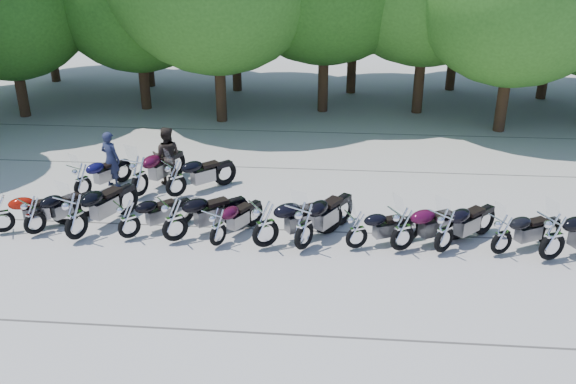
# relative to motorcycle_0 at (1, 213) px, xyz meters

# --- Properties ---
(ground) EXTENTS (90.00, 90.00, 0.00)m
(ground) POSITION_rel_motorcycle_0_xyz_m (7.35, -0.65, -0.61)
(ground) COLOR gray
(ground) RESTS_ON ground
(motorcycle_0) EXTENTS (2.22, 1.56, 1.22)m
(motorcycle_0) POSITION_rel_motorcycle_0_xyz_m (0.00, 0.00, 0.00)
(motorcycle_0) COLOR maroon
(motorcycle_0) RESTS_ON ground
(motorcycle_1) EXTENTS (1.78, 2.12, 1.21)m
(motorcycle_1) POSITION_rel_motorcycle_0_xyz_m (0.88, -0.01, -0.00)
(motorcycle_1) COLOR black
(motorcycle_1) RESTS_ON ground
(motorcycle_2) EXTENTS (1.73, 2.65, 1.44)m
(motorcycle_2) POSITION_rel_motorcycle_0_xyz_m (2.08, -0.21, 0.11)
(motorcycle_2) COLOR black
(motorcycle_2) RESTS_ON ground
(motorcycle_3) EXTENTS (2.00, 1.90, 1.20)m
(motorcycle_3) POSITION_rel_motorcycle_0_xyz_m (3.38, -0.02, -0.01)
(motorcycle_3) COLOR black
(motorcycle_3) RESTS_ON ground
(motorcycle_4) EXTENTS (2.36, 2.10, 1.37)m
(motorcycle_4) POSITION_rel_motorcycle_0_xyz_m (4.59, -0.10, 0.08)
(motorcycle_4) COLOR black
(motorcycle_4) RESTS_ON ground
(motorcycle_5) EXTENTS (1.55, 2.09, 1.16)m
(motorcycle_5) POSITION_rel_motorcycle_0_xyz_m (5.70, -0.22, -0.03)
(motorcycle_5) COLOR black
(motorcycle_5) RESTS_ON ground
(motorcycle_6) EXTENTS (2.52, 2.01, 1.42)m
(motorcycle_6) POSITION_rel_motorcycle_0_xyz_m (6.89, -0.23, 0.10)
(motorcycle_6) COLOR black
(motorcycle_6) RESTS_ON ground
(motorcycle_7) EXTENTS (1.97, 2.58, 1.44)m
(motorcycle_7) POSITION_rel_motorcycle_0_xyz_m (7.83, -0.25, 0.11)
(motorcycle_7) COLOR black
(motorcycle_7) RESTS_ON ground
(motorcycle_8) EXTENTS (2.11, 1.40, 1.15)m
(motorcycle_8) POSITION_rel_motorcycle_0_xyz_m (9.12, -0.09, -0.03)
(motorcycle_8) COLOR black
(motorcycle_8) RESTS_ON ground
(motorcycle_9) EXTENTS (2.40, 1.77, 1.33)m
(motorcycle_9) POSITION_rel_motorcycle_0_xyz_m (10.23, -0.12, 0.05)
(motorcycle_9) COLOR #3A0721
(motorcycle_9) RESTS_ON ground
(motorcycle_10) EXTENTS (2.18, 2.16, 1.33)m
(motorcycle_10) POSITION_rel_motorcycle_0_xyz_m (11.23, -0.11, 0.06)
(motorcycle_10) COLOR black
(motorcycle_10) RESTS_ON ground
(motorcycle_11) EXTENTS (2.19, 1.59, 1.21)m
(motorcycle_11) POSITION_rel_motorcycle_0_xyz_m (12.60, -0.09, -0.01)
(motorcycle_11) COLOR black
(motorcycle_11) RESTS_ON ground
(motorcycle_12) EXTENTS (2.58, 1.72, 1.41)m
(motorcycle_12) POSITION_rel_motorcycle_0_xyz_m (13.71, -0.31, 0.09)
(motorcycle_12) COLOR black
(motorcycle_12) RESTS_ON ground
(motorcycle_14) EXTENTS (1.60, 2.20, 1.21)m
(motorcycle_14) POSITION_rel_motorcycle_0_xyz_m (1.18, 2.41, -0.00)
(motorcycle_14) COLOR #0E0D3A
(motorcycle_14) RESTS_ON ground
(motorcycle_15) EXTENTS (1.63, 2.64, 1.43)m
(motorcycle_15) POSITION_rel_motorcycle_0_xyz_m (2.83, 2.60, 0.11)
(motorcycle_15) COLOR #3E081E
(motorcycle_15) RESTS_ON ground
(motorcycle_16) EXTENTS (2.21, 2.12, 1.33)m
(motorcycle_16) POSITION_rel_motorcycle_0_xyz_m (3.91, 2.63, 0.05)
(motorcycle_16) COLOR black
(motorcycle_16) RESTS_ON ground
(rider_0) EXTENTS (0.75, 0.63, 1.76)m
(rider_0) POSITION_rel_motorcycle_0_xyz_m (1.71, 3.40, 0.27)
(rider_0) COLOR #1D223C
(rider_0) RESTS_ON ground
(rider_1) EXTENTS (0.95, 0.77, 1.82)m
(rider_1) POSITION_rel_motorcycle_0_xyz_m (3.36, 3.78, 0.30)
(rider_1) COLOR black
(rider_1) RESTS_ON ground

